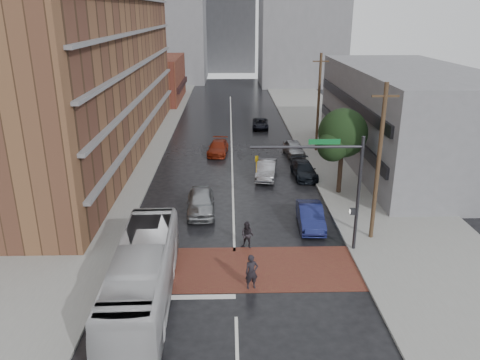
{
  "coord_description": "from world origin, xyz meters",
  "views": [
    {
      "loc": [
        -0.27,
        -22.84,
        13.81
      ],
      "look_at": [
        0.42,
        5.68,
        3.5
      ],
      "focal_mm": 35.0,
      "sensor_mm": 36.0,
      "label": 1
    }
  ],
  "objects_px": {
    "suv_travel": "(260,124)",
    "pedestrian_b": "(247,235)",
    "car_travel_a": "(201,202)",
    "car_travel_b": "(266,170)",
    "car_parked_near": "(310,216)",
    "pedestrian_a": "(252,272)",
    "car_parked_mid": "(304,170)",
    "car_travel_c": "(218,148)",
    "transit_bus": "(143,275)",
    "car_parked_far": "(294,148)"
  },
  "relations": [
    {
      "from": "suv_travel",
      "to": "car_parked_mid",
      "type": "relative_size",
      "value": 0.92
    },
    {
      "from": "car_parked_near",
      "to": "car_parked_far",
      "type": "bearing_deg",
      "value": 88.53
    },
    {
      "from": "car_travel_a",
      "to": "car_parked_near",
      "type": "height_order",
      "value": "car_travel_a"
    },
    {
      "from": "suv_travel",
      "to": "car_parked_far",
      "type": "distance_m",
      "value": 12.08
    },
    {
      "from": "car_travel_b",
      "to": "car_travel_a",
      "type": "bearing_deg",
      "value": -116.93
    },
    {
      "from": "car_travel_a",
      "to": "car_travel_b",
      "type": "xyz_separation_m",
      "value": [
        5.32,
        7.47,
        -0.07
      ]
    },
    {
      "from": "car_travel_a",
      "to": "car_travel_b",
      "type": "distance_m",
      "value": 9.17
    },
    {
      "from": "car_parked_far",
      "to": "car_travel_c",
      "type": "bearing_deg",
      "value": 170.18
    },
    {
      "from": "pedestrian_b",
      "to": "car_parked_mid",
      "type": "relative_size",
      "value": 0.37
    },
    {
      "from": "pedestrian_b",
      "to": "car_parked_mid",
      "type": "distance_m",
      "value": 14.12
    },
    {
      "from": "car_travel_b",
      "to": "car_parked_far",
      "type": "relative_size",
      "value": 1.07
    },
    {
      "from": "pedestrian_a",
      "to": "car_travel_a",
      "type": "xyz_separation_m",
      "value": [
        -3.21,
        9.92,
        -0.13
      ]
    },
    {
      "from": "transit_bus",
      "to": "pedestrian_b",
      "type": "height_order",
      "value": "transit_bus"
    },
    {
      "from": "car_parked_near",
      "to": "car_travel_a",
      "type": "bearing_deg",
      "value": 164.14
    },
    {
      "from": "pedestrian_a",
      "to": "car_travel_b",
      "type": "xyz_separation_m",
      "value": [
        2.12,
        17.39,
        -0.2
      ]
    },
    {
      "from": "suv_travel",
      "to": "car_parked_mid",
      "type": "bearing_deg",
      "value": -79.1
    },
    {
      "from": "pedestrian_a",
      "to": "car_parked_near",
      "type": "xyz_separation_m",
      "value": [
        4.35,
        7.45,
        -0.21
      ]
    },
    {
      "from": "car_travel_a",
      "to": "car_parked_near",
      "type": "distance_m",
      "value": 7.95
    },
    {
      "from": "transit_bus",
      "to": "car_travel_a",
      "type": "xyz_separation_m",
      "value": [
        2.23,
        11.1,
        -0.74
      ]
    },
    {
      "from": "pedestrian_b",
      "to": "transit_bus",
      "type": "bearing_deg",
      "value": -111.82
    },
    {
      "from": "car_travel_c",
      "to": "car_parked_far",
      "type": "xyz_separation_m",
      "value": [
        7.72,
        -0.64,
        0.06
      ]
    },
    {
      "from": "pedestrian_a",
      "to": "car_parked_near",
      "type": "distance_m",
      "value": 8.63
    },
    {
      "from": "transit_bus",
      "to": "suv_travel",
      "type": "relative_size",
      "value": 2.67
    },
    {
      "from": "car_travel_a",
      "to": "suv_travel",
      "type": "distance_m",
      "value": 26.75
    },
    {
      "from": "transit_bus",
      "to": "pedestrian_a",
      "type": "relative_size",
      "value": 5.87
    },
    {
      "from": "pedestrian_a",
      "to": "car_parked_mid",
      "type": "xyz_separation_m",
      "value": [
        5.45,
        17.5,
        -0.29
      ]
    },
    {
      "from": "car_travel_b",
      "to": "pedestrian_b",
      "type": "bearing_deg",
      "value": -90.97
    },
    {
      "from": "pedestrian_b",
      "to": "car_travel_a",
      "type": "bearing_deg",
      "value": 141.94
    },
    {
      "from": "transit_bus",
      "to": "car_parked_mid",
      "type": "distance_m",
      "value": 21.64
    },
    {
      "from": "car_travel_c",
      "to": "car_parked_near",
      "type": "relative_size",
      "value": 1.01
    },
    {
      "from": "suv_travel",
      "to": "pedestrian_b",
      "type": "bearing_deg",
      "value": -92.41
    },
    {
      "from": "car_travel_b",
      "to": "car_parked_mid",
      "type": "height_order",
      "value": "car_travel_b"
    },
    {
      "from": "pedestrian_a",
      "to": "suv_travel",
      "type": "height_order",
      "value": "pedestrian_a"
    },
    {
      "from": "transit_bus",
      "to": "car_travel_a",
      "type": "distance_m",
      "value": 11.35
    },
    {
      "from": "car_travel_b",
      "to": "car_parked_near",
      "type": "xyz_separation_m",
      "value": [
        2.23,
        -9.95,
        -0.01
      ]
    },
    {
      "from": "pedestrian_b",
      "to": "suv_travel",
      "type": "relative_size",
      "value": 0.41
    },
    {
      "from": "car_travel_c",
      "to": "car_travel_b",
      "type": "bearing_deg",
      "value": -54.02
    },
    {
      "from": "suv_travel",
      "to": "car_parked_near",
      "type": "distance_m",
      "value": 28.58
    },
    {
      "from": "car_parked_near",
      "to": "pedestrian_b",
      "type": "bearing_deg",
      "value": -143.83
    },
    {
      "from": "car_parked_near",
      "to": "car_parked_mid",
      "type": "distance_m",
      "value": 10.11
    },
    {
      "from": "pedestrian_b",
      "to": "car_travel_a",
      "type": "distance_m",
      "value": 6.28
    },
    {
      "from": "car_parked_far",
      "to": "car_travel_a",
      "type": "bearing_deg",
      "value": -126.3
    },
    {
      "from": "car_travel_c",
      "to": "car_parked_mid",
      "type": "relative_size",
      "value": 1.01
    },
    {
      "from": "pedestrian_a",
      "to": "car_travel_b",
      "type": "bearing_deg",
      "value": 69.03
    },
    {
      "from": "car_travel_c",
      "to": "car_parked_far",
      "type": "bearing_deg",
      "value": 0.72
    },
    {
      "from": "car_travel_a",
      "to": "suv_travel",
      "type": "bearing_deg",
      "value": 74.27
    },
    {
      "from": "car_parked_near",
      "to": "car_travel_b",
      "type": "bearing_deg",
      "value": 104.93
    },
    {
      "from": "car_travel_c",
      "to": "car_parked_near",
      "type": "distance_m",
      "value": 18.61
    },
    {
      "from": "car_travel_c",
      "to": "pedestrian_a",
      "type": "bearing_deg",
      "value": -79.3
    },
    {
      "from": "pedestrian_b",
      "to": "car_parked_near",
      "type": "relative_size",
      "value": 0.38
    }
  ]
}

